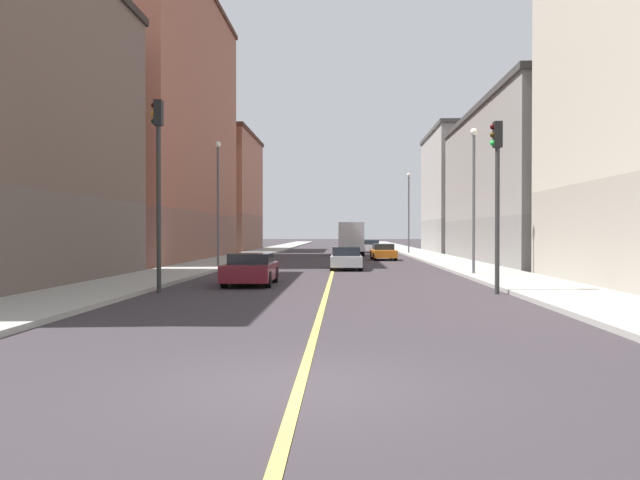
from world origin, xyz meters
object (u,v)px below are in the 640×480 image
street_lamp_left_near (474,185)px  car_white (371,246)px  building_left_mid (555,185)px  car_orange (383,252)px  traffic_light_right_near (158,170)px  traffic_light_left_near (497,182)px  car_black (368,245)px  car_maroon (251,269)px  building_right_distant (204,193)px  car_silver (346,258)px  street_lamp_left_far (409,205)px  street_lamp_right_near (218,191)px  building_right_midblock (134,123)px  building_left_far (484,192)px  box_truck (351,238)px

street_lamp_left_near → car_white: (-3.35, 37.53, -3.78)m
building_left_mid → car_orange: building_left_mid is taller
street_lamp_left_near → car_orange: (-3.24, 18.39, -3.81)m
traffic_light_right_near → traffic_light_left_near: bearing=0.0°
car_black → car_white: 7.20m
car_black → car_maroon: (-6.65, -50.09, 0.03)m
building_right_distant → car_silver: (16.42, -37.03, -6.14)m
street_lamp_left_far → street_lamp_right_near: bearing=-119.5°
car_orange → car_silver: bearing=-102.8°
street_lamp_left_near → street_lamp_right_near: 15.32m
car_maroon → traffic_light_right_near: bearing=-127.3°
street_lamp_left_near → car_maroon: 12.02m
building_right_midblock → car_white: size_ratio=6.38×
car_white → car_maroon: bearing=-98.9°
street_lamp_left_near → car_orange: street_lamp_left_near is taller
traffic_light_right_near → car_maroon: bearing=52.7°
street_lamp_left_far → building_right_distant: bearing=153.0°
building_right_midblock → car_maroon: 28.22m
building_left_far → building_right_midblock: 37.43m
car_orange → car_silver: 13.21m
building_right_midblock → traffic_light_right_near: 29.24m
building_left_mid → building_right_midblock: size_ratio=0.98×
traffic_light_left_near → street_lamp_left_near: 9.04m
car_black → car_white: size_ratio=1.11×
car_white → street_lamp_right_near: bearing=-108.7°
car_white → car_maroon: size_ratio=0.92×
street_lamp_left_near → street_lamp_right_near: street_lamp_right_near is taller
car_black → car_silver: 39.32m
building_left_mid → car_black: (-12.21, 29.76, -4.92)m
building_right_midblock → street_lamp_left_near: building_right_midblock is taller
traffic_light_left_near → car_maroon: bearing=158.3°
building_right_midblock → car_silver: building_right_midblock is taller
box_truck → car_orange: bearing=-75.6°
building_left_mid → building_left_far: (0.00, 22.90, 0.97)m
street_lamp_right_near → box_truck: 22.85m
street_lamp_right_near → street_lamp_left_near: bearing=-25.7°
car_white → box_truck: size_ratio=0.62×
building_left_far → building_right_distant: building_right_distant is taller
building_left_far → traffic_light_left_near: bearing=-101.8°
car_black → car_orange: (0.19, -26.34, 0.01)m
traffic_light_left_near → car_maroon: 10.27m
building_right_distant → street_lamp_left_near: building_right_distant is taller
car_black → street_lamp_left_far: bearing=-76.0°
building_left_mid → traffic_light_right_near: size_ratio=3.73×
traffic_light_right_near → car_white: size_ratio=1.67×
car_orange → building_right_midblock: bearing=-178.4°
traffic_light_right_near → street_lamp_right_near: bearing=93.6°
building_left_mid → car_maroon: (-18.86, -20.33, -4.89)m
traffic_light_left_near → street_lamp_left_far: (1.02, 39.97, 0.94)m
car_white → street_lamp_left_far: bearing=-62.8°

